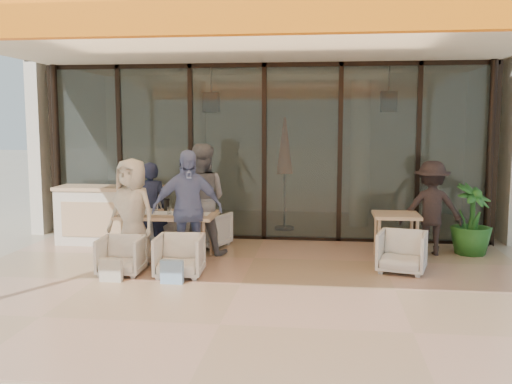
% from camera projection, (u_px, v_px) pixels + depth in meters
% --- Properties ---
extents(ground, '(70.00, 70.00, 0.00)m').
position_uv_depth(ground, '(240.00, 287.00, 7.51)').
color(ground, '#C6B293').
rests_on(ground, ground).
extents(terrace_floor, '(8.00, 6.00, 0.01)m').
position_uv_depth(terrace_floor, '(240.00, 286.00, 7.51)').
color(terrace_floor, tan).
rests_on(terrace_floor, ground).
extents(terrace_structure, '(8.00, 6.00, 3.40)m').
position_uv_depth(terrace_structure, '(236.00, 31.00, 6.85)').
color(terrace_structure, silver).
rests_on(terrace_structure, ground).
extents(glass_storefront, '(8.08, 0.10, 3.20)m').
position_uv_depth(glass_storefront, '(264.00, 153.00, 10.27)').
color(glass_storefront, '#9EADA3').
rests_on(glass_storefront, ground).
extents(interior_block, '(9.05, 3.62, 3.52)m').
position_uv_depth(interior_block, '(276.00, 119.00, 12.48)').
color(interior_block, silver).
rests_on(interior_block, ground).
extents(host_counter, '(1.85, 0.65, 1.04)m').
position_uv_depth(host_counter, '(110.00, 215.00, 10.02)').
color(host_counter, silver).
rests_on(host_counter, ground).
extents(dining_table, '(1.50, 0.90, 0.93)m').
position_uv_depth(dining_table, '(168.00, 217.00, 8.88)').
color(dining_table, '#E0BA89').
rests_on(dining_table, ground).
extents(chair_far_left, '(0.75, 0.71, 0.69)m').
position_uv_depth(chair_far_left, '(160.00, 227.00, 9.90)').
color(chair_far_left, white).
rests_on(chair_far_left, ground).
extents(chair_far_right, '(0.83, 0.81, 0.69)m').
position_uv_depth(chair_far_right, '(207.00, 228.00, 9.80)').
color(chair_far_right, white).
rests_on(chair_far_right, ground).
extents(chair_near_left, '(0.62, 0.58, 0.61)m').
position_uv_depth(chair_near_left, '(121.00, 254.00, 8.03)').
color(chair_near_left, white).
rests_on(chair_near_left, ground).
extents(chair_near_right, '(0.68, 0.64, 0.66)m').
position_uv_depth(chair_near_right, '(179.00, 254.00, 7.93)').
color(chair_near_right, white).
rests_on(chair_near_right, ground).
extents(diner_navy, '(0.62, 0.49, 1.51)m').
position_uv_depth(diner_navy, '(150.00, 208.00, 9.35)').
color(diner_navy, '#171F33').
rests_on(diner_navy, ground).
extents(diner_grey, '(0.88, 0.69, 1.82)m').
position_uv_depth(diner_grey, '(201.00, 200.00, 9.24)').
color(diner_grey, slate).
rests_on(diner_grey, ground).
extents(diner_cream, '(0.92, 0.75, 1.63)m').
position_uv_depth(diner_cream, '(132.00, 213.00, 8.46)').
color(diner_cream, beige).
rests_on(diner_cream, ground).
extents(diner_periwinkle, '(1.12, 0.75, 1.76)m').
position_uv_depth(diner_periwinkle, '(187.00, 210.00, 8.35)').
color(diner_periwinkle, '#687DAE').
rests_on(diner_periwinkle, ground).
extents(tote_bag_cream, '(0.30, 0.10, 0.34)m').
position_uv_depth(tote_bag_cream, '(111.00, 271.00, 7.65)').
color(tote_bag_cream, silver).
rests_on(tote_bag_cream, ground).
extents(tote_bag_blue, '(0.30, 0.10, 0.34)m').
position_uv_depth(tote_bag_blue, '(172.00, 273.00, 7.55)').
color(tote_bag_blue, '#99BFD8').
rests_on(tote_bag_blue, ground).
extents(side_table, '(0.70, 0.70, 0.74)m').
position_uv_depth(side_table, '(396.00, 220.00, 8.84)').
color(side_table, '#E0BA89').
rests_on(side_table, ground).
extents(side_chair, '(0.79, 0.76, 0.67)m').
position_uv_depth(side_chair, '(402.00, 250.00, 8.14)').
color(side_chair, white).
rests_on(side_chair, ground).
extents(standing_woman, '(1.00, 0.58, 1.54)m').
position_uv_depth(standing_woman, '(431.00, 209.00, 9.17)').
color(standing_woman, black).
rests_on(standing_woman, ground).
extents(potted_palm, '(0.93, 0.93, 1.17)m').
position_uv_depth(potted_palm, '(472.00, 220.00, 9.19)').
color(potted_palm, '#1E5919').
rests_on(potted_palm, ground).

